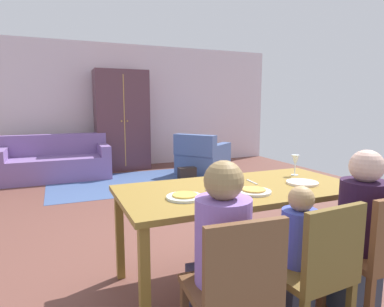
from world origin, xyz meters
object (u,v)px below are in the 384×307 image
(dining_chair_woman, at_px, (380,252))
(armchair, at_px, (202,158))
(plate_near_woman, at_px, (302,183))
(person_child, at_px, (294,264))
(wine_glass, at_px, (295,161))
(dining_chair_child, at_px, (316,267))
(plate_near_child, at_px, (254,192))
(handbag, at_px, (187,174))
(person_man, at_px, (220,267))
(dining_chair_man, at_px, (235,287))
(plate_near_man, at_px, (185,197))
(dining_table, at_px, (240,196))
(person_woman, at_px, (356,238))
(couch, at_px, (56,163))
(armoire, at_px, (122,120))

(dining_chair_woman, relative_size, armchair, 0.73)
(plate_near_woman, relative_size, person_child, 0.27)
(wine_glass, bearing_deg, dining_chair_child, -123.83)
(plate_near_child, height_order, dining_chair_child, dining_chair_child)
(plate_near_woman, height_order, dining_chair_woman, dining_chair_woman)
(plate_near_child, bearing_deg, plate_near_woman, 8.89)
(handbag, bearing_deg, dining_chair_child, -101.93)
(person_man, distance_m, person_child, 0.51)
(dining_chair_man, relative_size, dining_chair_woman, 1.00)
(plate_near_man, height_order, person_man, person_man)
(plate_near_child, height_order, wine_glass, wine_glass)
(person_child, height_order, armchair, person_child)
(dining_chair_woman, height_order, armchair, dining_chair_woman)
(plate_near_child, bearing_deg, dining_chair_child, -89.49)
(person_child, height_order, dining_chair_woman, person_child)
(dining_table, bearing_deg, dining_chair_woman, -57.83)
(plate_near_man, distance_m, armchair, 4.34)
(person_woman, bearing_deg, dining_chair_child, -160.93)
(dining_chair_man, xyz_separation_m, person_child, (0.51, 0.17, -0.06))
(plate_near_child, distance_m, person_woman, 0.73)
(dining_chair_child, bearing_deg, couch, 104.18)
(couch, height_order, armoire, armoire)
(plate_near_man, height_order, dining_chair_woman, dining_chair_woman)
(plate_near_man, distance_m, dining_chair_child, 0.91)
(person_man, relative_size, armoire, 0.53)
(person_man, bearing_deg, dining_chair_child, -18.77)
(dining_table, height_order, handbag, dining_table)
(plate_near_child, height_order, handbag, plate_near_child)
(dining_table, distance_m, person_child, 0.69)
(plate_near_woman, bearing_deg, dining_chair_child, -125.44)
(dining_table, relative_size, person_man, 1.68)
(dining_chair_child, bearing_deg, handbag, 78.07)
(dining_table, bearing_deg, armchair, 69.85)
(person_man, distance_m, dining_chair_woman, 1.03)
(dining_chair_child, height_order, handbag, dining_chair_child)
(dining_chair_child, distance_m, handbag, 4.21)
(plate_near_man, bearing_deg, person_woman, -26.74)
(handbag, bearing_deg, plate_near_man, -112.08)
(plate_near_man, bearing_deg, person_man, -89.76)
(person_man, bearing_deg, plate_near_man, 90.24)
(plate_near_man, xyz_separation_m, armoire, (0.54, 5.05, 0.28))
(plate_near_woman, height_order, couch, couch)
(dining_chair_child, relative_size, armchair, 0.73)
(dining_chair_woman, distance_m, couch, 5.58)
(dining_chair_woman, distance_m, armoire, 5.79)
(wine_glass, relative_size, couch, 0.10)
(person_man, height_order, armoire, armoire)
(dining_chair_child, xyz_separation_m, person_child, (-0.01, 0.17, -0.06))
(person_man, bearing_deg, person_woman, 0.00)
(dining_chair_child, distance_m, person_child, 0.18)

